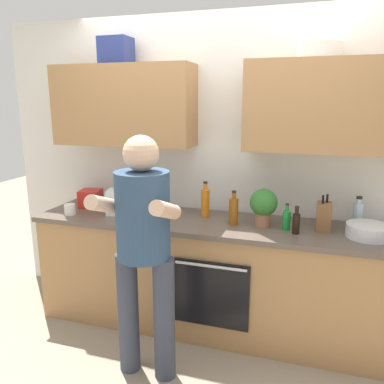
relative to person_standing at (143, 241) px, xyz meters
name	(u,v)px	position (x,y,z in m)	size (l,w,h in m)	color
ground_plane	(210,325)	(0.27, 0.68, -0.96)	(12.00, 12.00, 0.00)	gray
back_wall_unit	(221,141)	(0.27, 0.95, 0.54)	(4.00, 0.38, 2.50)	silver
counter	(211,275)	(0.27, 0.68, -0.51)	(2.84, 0.67, 0.90)	#A37547
person_standing	(143,241)	(0.00, 0.00, 0.00)	(0.49, 0.45, 1.62)	#383D4C
bottle_soda	(286,220)	(0.84, 0.65, 0.02)	(0.06, 0.06, 0.20)	#198C33
bottle_water	(358,213)	(1.34, 0.90, 0.04)	(0.07, 0.07, 0.23)	silver
bottle_juice	(205,202)	(0.18, 0.81, 0.06)	(0.07, 0.07, 0.29)	orange
bottle_syrup	(234,211)	(0.44, 0.66, 0.05)	(0.07, 0.07, 0.26)	#8C4C14
bottle_wine	(162,199)	(-0.17, 0.76, 0.07)	(0.05, 0.05, 0.30)	#471419
bottle_soy	(296,222)	(0.91, 0.59, 0.02)	(0.05, 0.05, 0.20)	black
cup_tea	(138,202)	(-0.44, 0.86, 0.00)	(0.08, 0.08, 0.11)	#33598C
cup_coffee	(70,209)	(-0.89, 0.51, -0.01)	(0.09, 0.09, 0.09)	white
mixing_bowl	(368,231)	(1.38, 0.66, -0.01)	(0.29, 0.29, 0.09)	silver
knife_block	(324,216)	(1.09, 0.72, 0.05)	(0.10, 0.14, 0.27)	brown
potted_herb	(263,205)	(0.66, 0.69, 0.11)	(0.20, 0.20, 0.29)	#9E6647
grocery_bag_crisps	(91,198)	(-0.86, 0.78, 0.02)	(0.17, 0.18, 0.15)	red
grocery_bag_produce	(118,202)	(-0.53, 0.67, 0.04)	(0.17, 0.18, 0.20)	silver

